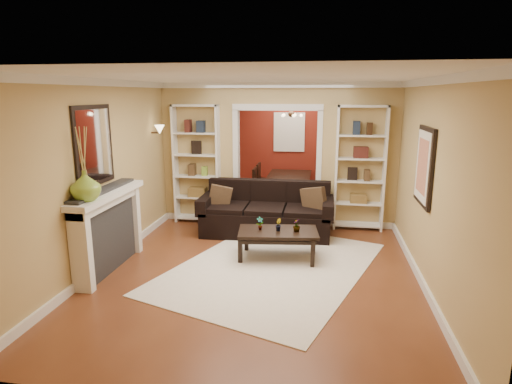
% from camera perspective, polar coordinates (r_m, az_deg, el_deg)
% --- Properties ---
extents(floor, '(8.00, 8.00, 0.00)m').
position_cam_1_polar(floor, '(7.41, 1.69, -6.72)').
color(floor, brown).
rests_on(floor, ground).
extents(ceiling, '(8.00, 8.00, 0.00)m').
position_cam_1_polar(ceiling, '(6.98, 1.84, 14.65)').
color(ceiling, white).
rests_on(ceiling, ground).
extents(wall_back, '(8.00, 0.00, 8.00)m').
position_cam_1_polar(wall_back, '(11.01, 4.45, 6.96)').
color(wall_back, tan).
rests_on(wall_back, ground).
extents(wall_front, '(8.00, 0.00, 8.00)m').
position_cam_1_polar(wall_front, '(3.26, -7.38, -7.71)').
color(wall_front, tan).
rests_on(wall_front, ground).
extents(wall_left, '(0.00, 8.00, 8.00)m').
position_cam_1_polar(wall_left, '(7.68, -15.17, 3.94)').
color(wall_left, tan).
rests_on(wall_left, ground).
extents(wall_right, '(0.00, 8.00, 8.00)m').
position_cam_1_polar(wall_right, '(7.14, 19.99, 2.96)').
color(wall_right, tan).
rests_on(wall_right, ground).
extents(partition_wall, '(4.50, 0.15, 2.70)m').
position_cam_1_polar(partition_wall, '(8.25, 2.84, 4.97)').
color(partition_wall, tan).
rests_on(partition_wall, floor).
extents(red_back_panel, '(4.44, 0.04, 2.64)m').
position_cam_1_polar(red_back_panel, '(10.99, 4.44, 6.79)').
color(red_back_panel, maroon).
rests_on(red_back_panel, floor).
extents(dining_window, '(0.78, 0.03, 0.98)m').
position_cam_1_polar(dining_window, '(10.92, 4.44, 7.96)').
color(dining_window, '#8CA5CC').
rests_on(dining_window, wall_back).
extents(area_rug, '(3.50, 4.10, 0.01)m').
position_cam_1_polar(area_rug, '(6.39, 2.16, -9.96)').
color(area_rug, white).
rests_on(area_rug, floor).
extents(sofa, '(2.38, 1.03, 0.93)m').
position_cam_1_polar(sofa, '(7.70, 1.39, -2.31)').
color(sofa, black).
rests_on(sofa, floor).
extents(pillow_left, '(0.40, 0.18, 0.39)m').
position_cam_1_polar(pillow_left, '(7.79, -4.78, -0.77)').
color(pillow_left, brown).
rests_on(pillow_left, sofa).
extents(pillow_right, '(0.45, 0.33, 0.44)m').
position_cam_1_polar(pillow_right, '(7.57, 7.72, -1.06)').
color(pillow_right, brown).
rests_on(pillow_right, sofa).
extents(coffee_table, '(1.27, 0.80, 0.46)m').
position_cam_1_polar(coffee_table, '(6.63, 2.94, -7.03)').
color(coffee_table, black).
rests_on(coffee_table, floor).
extents(plant_left, '(0.13, 0.11, 0.20)m').
position_cam_1_polar(plant_left, '(6.56, 0.53, -4.21)').
color(plant_left, '#336626').
rests_on(plant_left, coffee_table).
extents(plant_center, '(0.10, 0.12, 0.19)m').
position_cam_1_polar(plant_center, '(6.53, 2.97, -4.38)').
color(plant_center, '#336626').
rests_on(plant_center, coffee_table).
extents(plant_right, '(0.11, 0.11, 0.20)m').
position_cam_1_polar(plant_right, '(6.51, 5.43, -4.45)').
color(plant_right, '#336626').
rests_on(plant_right, coffee_table).
extents(bookshelf_left, '(0.90, 0.30, 2.30)m').
position_cam_1_polar(bookshelf_left, '(8.42, -7.87, 3.65)').
color(bookshelf_left, white).
rests_on(bookshelf_left, floor).
extents(bookshelf_right, '(0.90, 0.30, 2.30)m').
position_cam_1_polar(bookshelf_right, '(8.09, 13.68, 3.03)').
color(bookshelf_right, white).
rests_on(bookshelf_right, floor).
extents(fireplace, '(0.32, 1.70, 1.16)m').
position_cam_1_polar(fireplace, '(6.47, -18.86, -4.96)').
color(fireplace, white).
rests_on(fireplace, floor).
extents(vase, '(0.49, 0.49, 0.39)m').
position_cam_1_polar(vase, '(5.84, -21.79, 0.79)').
color(vase, '#81AC37').
rests_on(vase, fireplace).
extents(mirror, '(0.03, 0.95, 1.10)m').
position_cam_1_polar(mirror, '(6.29, -20.80, 5.79)').
color(mirror, silver).
rests_on(mirror, wall_left).
extents(wall_sconce, '(0.18, 0.18, 0.22)m').
position_cam_1_polar(wall_sconce, '(8.09, -13.12, 7.92)').
color(wall_sconce, '#FFE0A5').
rests_on(wall_sconce, wall_left).
extents(framed_art, '(0.04, 0.85, 1.05)m').
position_cam_1_polar(framed_art, '(6.14, 21.46, 3.21)').
color(framed_art, black).
rests_on(framed_art, wall_right).
extents(dining_table, '(1.79, 1.00, 0.63)m').
position_cam_1_polar(dining_table, '(10.03, 4.55, 0.37)').
color(dining_table, black).
rests_on(dining_table, floor).
extents(dining_chair_nw, '(0.47, 0.47, 0.87)m').
position_cam_1_polar(dining_chair_nw, '(9.77, 1.20, 0.80)').
color(dining_chair_nw, black).
rests_on(dining_chair_nw, floor).
extents(dining_chair_ne, '(0.48, 0.48, 0.80)m').
position_cam_1_polar(dining_chair_ne, '(9.69, 7.65, 0.38)').
color(dining_chair_ne, black).
rests_on(dining_chair_ne, floor).
extents(dining_chair_sw, '(0.48, 0.48, 0.88)m').
position_cam_1_polar(dining_chair_sw, '(10.35, 1.66, 1.52)').
color(dining_chair_sw, black).
rests_on(dining_chair_sw, floor).
extents(dining_chair_se, '(0.44, 0.44, 0.79)m').
position_cam_1_polar(dining_chair_se, '(10.28, 7.75, 1.06)').
color(dining_chair_se, black).
rests_on(dining_chair_se, floor).
extents(chandelier, '(0.50, 0.50, 0.30)m').
position_cam_1_polar(chandelier, '(9.67, 3.88, 10.12)').
color(chandelier, '#3E2B1C').
rests_on(chandelier, ceiling).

